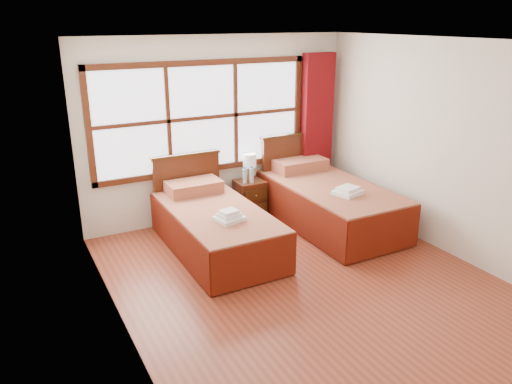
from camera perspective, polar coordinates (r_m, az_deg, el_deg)
floor at (r=5.78m, az=5.24°, el=-9.87°), size 4.50×4.50×0.00m
ceiling at (r=5.05m, az=6.17°, el=16.82°), size 4.50×4.50×0.00m
wall_back at (r=7.19m, az=-4.32°, el=7.14°), size 4.00×0.00×4.00m
wall_left at (r=4.53m, az=-15.96°, el=-0.95°), size 0.00×4.50×4.50m
wall_right at (r=6.56m, az=20.46°, el=4.78°), size 0.00×4.50×4.50m
window at (r=7.02m, az=-6.11°, el=8.46°), size 3.16×0.06×1.56m
curtain at (r=7.87m, az=6.92°, el=7.15°), size 0.50×0.16×2.30m
bed_left at (r=6.36m, az=-4.77°, el=-3.85°), size 1.07×2.09×1.04m
bed_right at (r=7.15m, az=8.12°, el=-1.03°), size 1.16×2.26×1.14m
nightstand at (r=7.41m, az=-0.70°, el=-0.73°), size 0.41×0.40×0.54m
towels_left at (r=5.86m, az=-3.09°, el=-2.82°), size 0.36×0.33×0.13m
towels_right at (r=6.67m, az=10.44°, el=0.10°), size 0.40×0.37×0.10m
lamp at (r=7.36m, az=-0.74°, el=3.55°), size 0.20×0.20×0.38m
bottle_near at (r=7.20m, az=-1.30°, el=1.87°), size 0.06×0.06×0.24m
bottle_far at (r=7.21m, az=-0.51°, el=1.94°), size 0.07×0.07×0.25m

